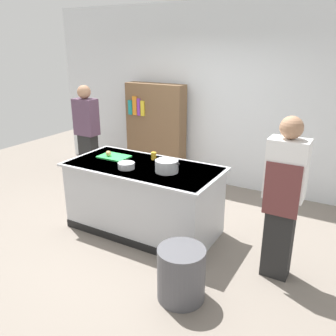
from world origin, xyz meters
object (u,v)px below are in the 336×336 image
object	(u,v)px
trash_bin	(181,274)
person_chef	(283,196)
onion	(108,153)
juice_cup	(154,156)
mixing_bowl	(126,166)
bookshelf	(156,131)
stock_pot	(167,166)
person_guest	(87,134)

from	to	relation	value
trash_bin	person_chef	distance (m)	1.26
onion	person_chef	distance (m)	2.35
onion	juice_cup	bearing A→B (deg)	21.28
mixing_bowl	trash_bin	world-z (taller)	mixing_bowl
trash_bin	bookshelf	xyz separation A→B (m)	(-1.97, 2.74, 0.58)
trash_bin	person_chef	size ratio (longest dim) A/B	0.31
mixing_bowl	bookshelf	distance (m)	2.15
person_chef	onion	bearing A→B (deg)	71.55
onion	bookshelf	bearing A→B (deg)	100.86
onion	trash_bin	bearing A→B (deg)	-31.23
trash_bin	stock_pot	bearing A→B (deg)	127.05
stock_pot	mixing_bowl	size ratio (longest dim) A/B	1.66
juice_cup	person_chef	size ratio (longest dim) A/B	0.06
juice_cup	person_guest	size ratio (longest dim) A/B	0.06
bookshelf	mixing_bowl	bearing A→B (deg)	-67.93
onion	juice_cup	distance (m)	0.62
stock_pot	onion	bearing A→B (deg)	174.19
juice_cup	bookshelf	world-z (taller)	bookshelf
mixing_bowl	person_chef	world-z (taller)	person_chef
trash_bin	person_guest	distance (m)	3.35
mixing_bowl	bookshelf	size ratio (longest dim) A/B	0.12
person_guest	bookshelf	world-z (taller)	person_guest
stock_pot	mixing_bowl	distance (m)	0.51
trash_bin	mixing_bowl	bearing A→B (deg)	147.22
person_chef	juice_cup	bearing A→B (deg)	63.12
person_chef	bookshelf	bearing A→B (deg)	40.01
juice_cup	person_guest	xyz separation A→B (m)	(-1.69, 0.59, -0.04)
person_chef	bookshelf	xyz separation A→B (m)	(-2.67, 1.92, -0.06)
trash_bin	person_guest	world-z (taller)	person_guest
onion	bookshelf	world-z (taller)	bookshelf
stock_pot	bookshelf	size ratio (longest dim) A/B	0.20
trash_bin	person_chef	world-z (taller)	person_chef
trash_bin	person_guest	size ratio (longest dim) A/B	0.31
juice_cup	trash_bin	world-z (taller)	juice_cup
person_chef	mixing_bowl	bearing A→B (deg)	77.95
person_chef	trash_bin	bearing A→B (deg)	125.15
juice_cup	mixing_bowl	bearing A→B (deg)	-102.61
bookshelf	person_chef	bearing A→B (deg)	-35.61
onion	stock_pot	distance (m)	0.97
person_guest	stock_pot	bearing A→B (deg)	46.69
onion	mixing_bowl	xyz separation A→B (m)	(0.47, -0.24, -0.02)
person_chef	bookshelf	world-z (taller)	person_chef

